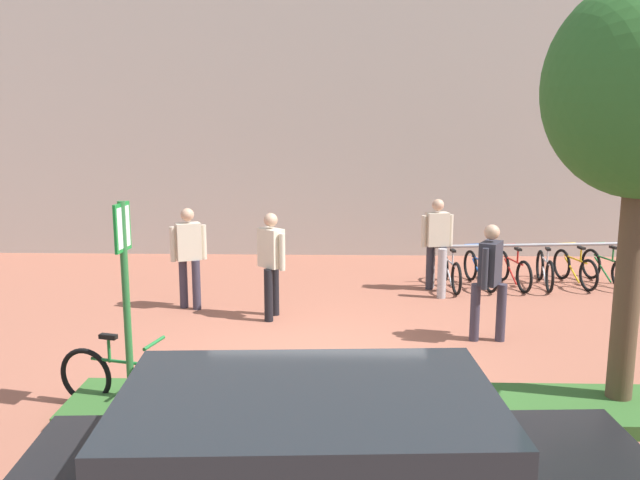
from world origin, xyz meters
The scene contains 11 objects.
ground_plane centered at (0.00, 0.00, 0.00)m, with size 60.00×60.00×0.00m, color #9E5B47.
building_facade centered at (0.00, 7.51, 5.00)m, with size 28.00×1.20×10.00m, color #B2ADA3.
planter_strip centered at (0.75, -1.50, 0.08)m, with size 7.00×1.10×0.16m, color #336028.
parking_sign_post centered at (-2.05, -1.50, 1.55)m, with size 0.08×0.36×2.37m.
bike_at_sign centered at (-2.14, -1.43, 0.35)m, with size 1.64×0.54×0.86m.
bike_rack_cluster centered at (3.86, 4.17, 0.35)m, with size 3.74×1.90×0.83m.
bollard_steel centered at (2.08, 3.28, 0.45)m, with size 0.16×0.16×0.90m, color #ADADB2.
person_casual_tan centered at (2.05, 3.81, 0.98)m, with size 0.60×0.32×1.72m.
person_suited_navy centered at (2.41, 0.99, 0.98)m, with size 0.52×0.55×1.72m.
person_shirt_blue centered at (-2.28, 2.50, 0.98)m, with size 0.57×0.38×1.72m.
person_shirt_white centered at (-0.84, 1.99, 0.98)m, with size 0.47×0.48×1.72m.
Camera 1 is at (0.25, -8.46, 3.29)m, focal length 37.79 mm.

